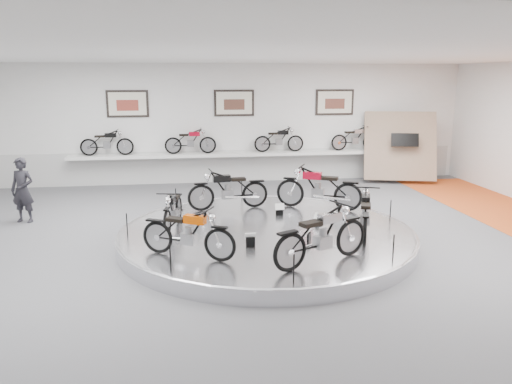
{
  "coord_description": "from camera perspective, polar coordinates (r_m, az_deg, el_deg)",
  "views": [
    {
      "loc": [
        -1.73,
        -9.97,
        3.54
      ],
      "look_at": [
        -0.19,
        0.6,
        1.08
      ],
      "focal_mm": 35.0,
      "sensor_mm": 36.0,
      "label": 1
    }
  ],
  "objects": [
    {
      "name": "shelf_bike_d",
      "position": [
        17.82,
        11.25,
        5.87
      ],
      "size": [
        1.22,
        0.43,
        0.73
      ],
      "primitive_type": null,
      "color": "#B0B0B4",
      "rests_on": "shelf"
    },
    {
      "name": "bike_c",
      "position": [
        11.03,
        -9.48,
        -1.92
      ],
      "size": [
        0.8,
        1.57,
        0.88
      ],
      "primitive_type": null,
      "rotation": [
        0.0,
        0.0,
        4.52
      ],
      "color": "black",
      "rests_on": "display_platform"
    },
    {
      "name": "bike_a",
      "position": [
        12.57,
        7.19,
        0.47
      ],
      "size": [
        1.94,
        1.41,
        1.09
      ],
      "primitive_type": null,
      "rotation": [
        0.0,
        0.0,
        2.68
      ],
      "color": "maroon",
      "rests_on": "display_platform"
    },
    {
      "name": "floor",
      "position": [
        10.72,
        1.46,
        -6.32
      ],
      "size": [
        16.0,
        16.0,
        0.0
      ],
      "primitive_type": "plane",
      "color": "#555558",
      "rests_on": "ground"
    },
    {
      "name": "display_platform",
      "position": [
        10.95,
        1.2,
        -5.06
      ],
      "size": [
        6.4,
        6.4,
        0.3
      ],
      "primitive_type": "cylinder",
      "color": "silver",
      "rests_on": "floor"
    },
    {
      "name": "bike_d",
      "position": [
        9.22,
        -7.8,
        -4.62
      ],
      "size": [
        1.69,
        1.27,
        0.95
      ],
      "primitive_type": null,
      "rotation": [
        0.0,
        0.0,
        5.78
      ],
      "color": "#BA4100",
      "rests_on": "display_platform"
    },
    {
      "name": "poster_left",
      "position": [
        17.04,
        -14.47,
        9.74
      ],
      "size": [
        1.35,
        0.06,
        0.88
      ],
      "primitive_type": "cube",
      "color": "silver",
      "rests_on": "wall_back"
    },
    {
      "name": "wall_back",
      "position": [
        17.13,
        -2.5,
        7.8
      ],
      "size": [
        16.0,
        0.0,
        16.0
      ],
      "primitive_type": "plane",
      "rotation": [
        1.57,
        0.0,
        0.0
      ],
      "color": "white",
      "rests_on": "floor"
    },
    {
      "name": "poster_center",
      "position": [
        17.04,
        -2.51,
        10.13
      ],
      "size": [
        1.35,
        0.06,
        0.88
      ],
      "primitive_type": "cube",
      "color": "silver",
      "rests_on": "wall_back"
    },
    {
      "name": "wall_front",
      "position": [
        3.77,
        20.39,
        -12.01
      ],
      "size": [
        16.0,
        0.0,
        16.0
      ],
      "primitive_type": "plane",
      "rotation": [
        -1.57,
        0.0,
        0.0
      ],
      "color": "white",
      "rests_on": "floor"
    },
    {
      "name": "poster_right",
      "position": [
        17.74,
        8.98,
        10.1
      ],
      "size": [
        1.35,
        0.06,
        0.88
      ],
      "primitive_type": "cube",
      "color": "silver",
      "rests_on": "wall_back"
    },
    {
      "name": "bike_f",
      "position": [
        10.56,
        12.37,
        -2.44
      ],
      "size": [
        1.13,
        1.76,
        0.98
      ],
      "primitive_type": null,
      "rotation": [
        0.0,
        0.0,
        7.5
      ],
      "color": "black",
      "rests_on": "display_platform"
    },
    {
      "name": "bike_b",
      "position": [
        12.47,
        -3.19,
        0.3
      ],
      "size": [
        1.79,
        0.81,
        1.02
      ],
      "primitive_type": null,
      "rotation": [
        0.0,
        0.0,
        3.26
      ],
      "color": "black",
      "rests_on": "display_platform"
    },
    {
      "name": "platform_rim",
      "position": [
        10.92,
        1.2,
        -4.46
      ],
      "size": [
        6.4,
        6.4,
        0.1
      ],
      "primitive_type": "torus",
      "color": "#B2B2BA",
      "rests_on": "display_platform"
    },
    {
      "name": "dado_band",
      "position": [
        17.3,
        -2.45,
        3.0
      ],
      "size": [
        15.68,
        0.04,
        1.1
      ],
      "primitive_type": "cube",
      "color": "#BCBCBA",
      "rests_on": "floor"
    },
    {
      "name": "ceiling",
      "position": [
        10.13,
        1.59,
        15.56
      ],
      "size": [
        16.0,
        16.0,
        0.0
      ],
      "primitive_type": "plane",
      "rotation": [
        3.14,
        0.0,
        0.0
      ],
      "color": "white",
      "rests_on": "wall_back"
    },
    {
      "name": "shelf_bike_b",
      "position": [
        16.81,
        -7.5,
        5.59
      ],
      "size": [
        1.22,
        0.43,
        0.73
      ],
      "primitive_type": null,
      "color": "maroon",
      "rests_on": "shelf"
    },
    {
      "name": "shelf_bike_a",
      "position": [
        16.99,
        -16.67,
        5.24
      ],
      "size": [
        1.22,
        0.43,
        0.73
      ],
      "primitive_type": null,
      "color": "black",
      "rests_on": "shelf"
    },
    {
      "name": "visitor",
      "position": [
        13.63,
        -25.12,
        0.19
      ],
      "size": [
        0.68,
        0.55,
        1.63
      ],
      "primitive_type": "imported",
      "rotation": [
        0.0,
        0.0,
        -0.31
      ],
      "color": "black",
      "rests_on": "floor"
    },
    {
      "name": "shelf",
      "position": [
        16.95,
        -2.37,
        4.34
      ],
      "size": [
        11.0,
        0.55,
        0.1
      ],
      "primitive_type": "cube",
      "color": "silver",
      "rests_on": "wall_back"
    },
    {
      "name": "bike_e",
      "position": [
        8.9,
        7.54,
        -4.91
      ],
      "size": [
        1.89,
        1.34,
        1.05
      ],
      "primitive_type": null,
      "rotation": [
        0.0,
        0.0,
        6.73
      ],
      "color": "#B0B0B4",
      "rests_on": "display_platform"
    },
    {
      "name": "shelf_bike_c",
      "position": [
        17.11,
        2.65,
        5.82
      ],
      "size": [
        1.22,
        0.43,
        0.73
      ],
      "primitive_type": null,
      "color": "black",
      "rests_on": "shelf"
    },
    {
      "name": "display_panel",
      "position": [
        17.81,
        16.13,
        5.07
      ],
      "size": [
        2.56,
        1.52,
        2.3
      ],
      "primitive_type": "cube",
      "rotation": [
        -0.35,
        0.0,
        -0.26
      ],
      "color": "#927461",
      "rests_on": "floor"
    }
  ]
}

